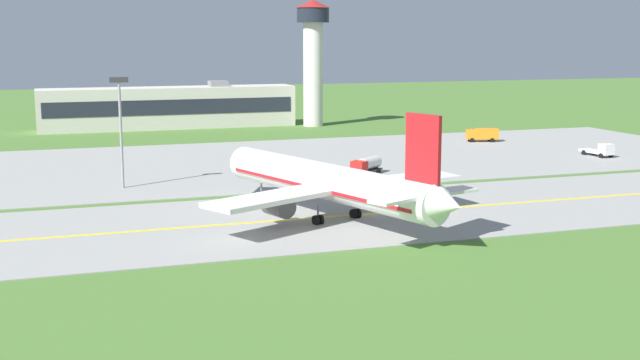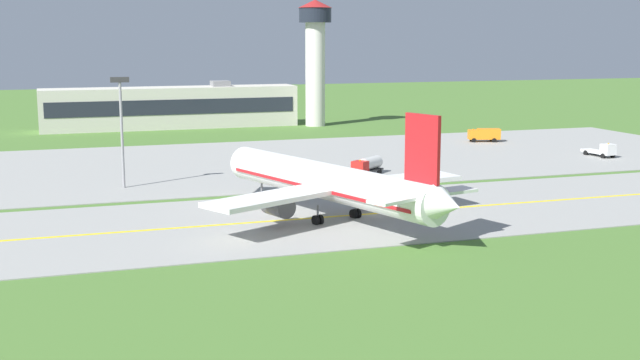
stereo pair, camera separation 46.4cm
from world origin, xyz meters
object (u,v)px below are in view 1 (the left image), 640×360
(control_tower, at_px, (313,51))
(apron_light_mast, at_px, (120,118))
(service_truck_baggage, at_px, (601,150))
(service_truck_fuel, at_px, (366,165))
(airplane_lead, at_px, (329,182))
(service_truck_catering, at_px, (482,134))

(control_tower, height_order, apron_light_mast, control_tower)
(control_tower, bearing_deg, service_truck_baggage, -64.31)
(service_truck_fuel, bearing_deg, apron_light_mast, 178.28)
(airplane_lead, relative_size, service_truck_catering, 6.09)
(airplane_lead, relative_size, service_truck_baggage, 5.91)
(service_truck_baggage, bearing_deg, apron_light_mast, -177.53)
(service_truck_baggage, relative_size, service_truck_catering, 1.03)
(service_truck_catering, height_order, apron_light_mast, apron_light_mast)
(control_tower, bearing_deg, service_truck_fuel, -101.88)
(service_truck_baggage, height_order, service_truck_fuel, service_truck_fuel)
(service_truck_fuel, xyz_separation_m, apron_light_mast, (-34.34, 1.03, 7.79))
(airplane_lead, relative_size, control_tower, 1.38)
(airplane_lead, height_order, apron_light_mast, apron_light_mast)
(airplane_lead, distance_m, apron_light_mast, 33.25)
(service_truck_baggage, height_order, control_tower, control_tower)
(service_truck_baggage, distance_m, service_truck_catering, 25.57)
(airplane_lead, xyz_separation_m, service_truck_catering, (50.21, 53.83, -2.60))
(service_truck_fuel, height_order, apron_light_mast, apron_light_mast)
(service_truck_baggage, relative_size, service_truck_fuel, 1.09)
(service_truck_fuel, xyz_separation_m, control_tower, (14.04, 66.71, 15.27))
(airplane_lead, bearing_deg, control_tower, 72.64)
(service_truck_baggage, distance_m, service_truck_fuel, 44.24)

